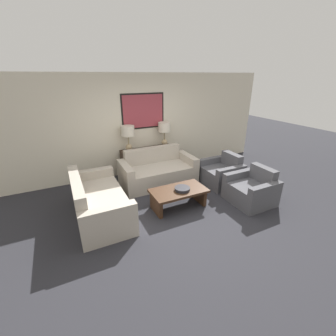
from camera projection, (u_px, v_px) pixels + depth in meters
The scene contains 11 objects.
ground_plane at pixel (186, 210), 4.63m from camera, with size 20.00×20.00×0.00m, color #28282D.
back_wall at pixel (143, 125), 6.12m from camera, with size 7.58×0.12×2.65m.
console_table at pixel (148, 161), 6.26m from camera, with size 1.46×0.39×0.73m.
table_lamp_left at pixel (128, 133), 5.73m from camera, with size 0.34×0.34×0.67m.
table_lamp_right at pixel (164, 129), 6.15m from camera, with size 0.34×0.34×0.67m.
couch_by_back_wall at pixel (158, 172), 5.73m from camera, with size 1.86×0.92×0.86m.
couch_by_side at pixel (98, 202), 4.35m from camera, with size 0.92×1.86×0.86m.
coffee_table at pixel (178, 194), 4.66m from camera, with size 1.15×0.63×0.40m.
decorative_bowl at pixel (182, 189), 4.58m from camera, with size 0.32×0.32×0.06m.
armchair_near_back_wall at pixel (222, 173), 5.70m from camera, with size 0.83×0.90×0.76m.
armchair_near_camera at pixel (251, 190), 4.87m from camera, with size 0.83×0.90×0.76m.
Camera 1 is at (-2.08, -3.37, 2.59)m, focal length 24.00 mm.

